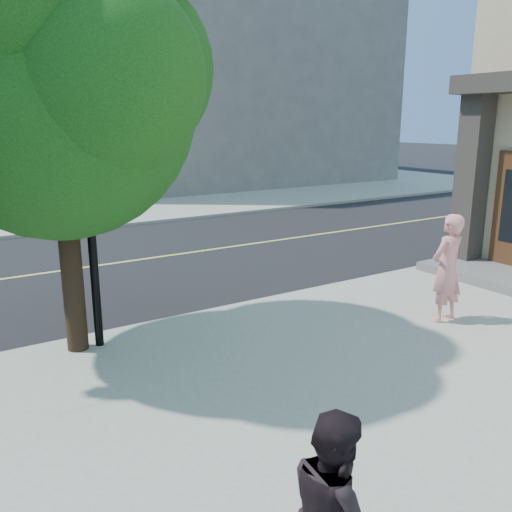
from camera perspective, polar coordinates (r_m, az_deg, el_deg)
ground at (r=9.00m, az=-23.15°, el=-9.54°), size 140.00×140.00×0.00m
sidewalk_ne at (r=33.31m, az=-6.42°, el=8.23°), size 29.00×25.00×0.12m
filler_ne at (r=34.01m, az=-6.36°, el=20.28°), size 18.00×16.00×14.00m
man_on_phone at (r=9.55m, az=19.68°, el=-1.23°), size 0.70×0.49×1.85m
street_tree at (r=8.00m, az=-19.98°, el=18.39°), size 4.70×4.27×6.23m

